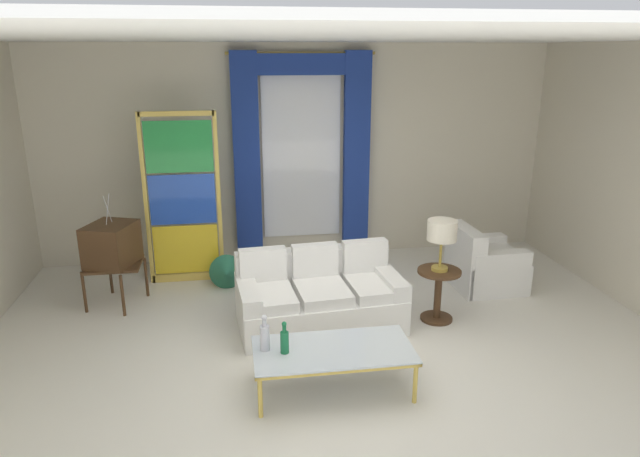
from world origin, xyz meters
name	(u,v)px	position (x,y,z in m)	size (l,w,h in m)	color
ground_plane	(335,356)	(0.00, 0.00, 0.00)	(16.00, 16.00, 0.00)	silver
wall_rear	(298,153)	(0.00, 3.06, 1.50)	(8.00, 0.12, 3.00)	beige
ceiling_slab	(323,37)	(0.00, 0.80, 3.02)	(8.00, 7.60, 0.04)	white
curtained_window	(302,138)	(0.05, 2.89, 1.74)	(2.00, 0.17, 2.70)	white
couch_white_long	(318,297)	(-0.05, 0.75, 0.30)	(1.83, 1.06, 0.86)	white
coffee_table	(333,352)	(-0.13, -0.56, 0.38)	(1.40, 0.69, 0.41)	silver
bottle_blue_decanter	(285,341)	(-0.55, -0.57, 0.53)	(0.07, 0.07, 0.30)	#196B3D
bottle_crystal_tall	(265,336)	(-0.72, -0.49, 0.54)	(0.08, 0.08, 0.33)	silver
vintage_tv	(112,246)	(-2.35, 1.60, 0.73)	(0.68, 0.73, 1.35)	#472D19
armchair_white	(482,266)	(2.15, 1.42, 0.29)	(0.84, 0.84, 0.80)	white
stained_glass_divider	(183,203)	(-1.56, 2.22, 1.06)	(0.95, 0.05, 2.20)	gold
peacock_figurine	(227,274)	(-1.06, 1.82, 0.22)	(0.44, 0.60, 0.50)	beige
round_side_table	(438,290)	(1.27, 0.62, 0.36)	(0.48, 0.48, 0.59)	#472D19
table_lamp_brass	(442,233)	(1.27, 0.62, 1.03)	(0.32, 0.32, 0.57)	#B29338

